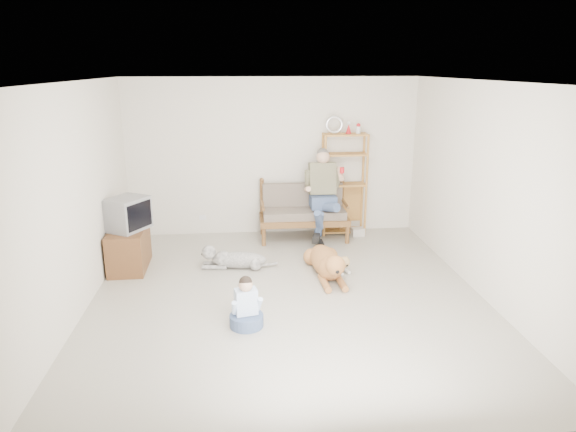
{
  "coord_description": "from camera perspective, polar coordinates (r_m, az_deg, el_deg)",
  "views": [
    {
      "loc": [
        -0.57,
        -6.03,
        2.87
      ],
      "look_at": [
        0.1,
        1.0,
        0.8
      ],
      "focal_mm": 32.0,
      "sensor_mm": 36.0,
      "label": 1
    }
  ],
  "objects": [
    {
      "name": "crt_tv",
      "position": [
        7.69,
        -17.4,
        0.24
      ],
      "size": [
        0.67,
        0.71,
        0.47
      ],
      "rotation": [
        0.0,
        0.0,
        -0.54
      ],
      "color": "slate",
      "rests_on": "tv_stand"
    },
    {
      "name": "shaggy_dog",
      "position": [
        7.62,
        -6.2,
        -4.74
      ],
      "size": [
        1.18,
        0.35,
        0.35
      ],
      "rotation": [
        0.0,
        0.0,
        -1.67
      ],
      "color": "silver",
      "rests_on": "ground"
    },
    {
      "name": "wall_front",
      "position": [
        3.66,
        4.08,
        -8.22
      ],
      "size": [
        5.0,
        0.0,
        5.0
      ],
      "primitive_type": "plane",
      "rotation": [
        -1.57,
        0.0,
        0.0
      ],
      "color": "beige",
      "rests_on": "ground"
    },
    {
      "name": "wall_left",
      "position": [
        6.51,
        -22.49,
        1.59
      ],
      "size": [
        0.0,
        5.5,
        5.5
      ],
      "primitive_type": "plane",
      "rotation": [
        1.57,
        0.0,
        1.57
      ],
      "color": "beige",
      "rests_on": "ground"
    },
    {
      "name": "wall_outlet",
      "position": [
        9.16,
        -9.46,
        -0.16
      ],
      "size": [
        0.12,
        0.02,
        0.08
      ],
      "primitive_type": "cube",
      "color": "silver",
      "rests_on": "ground"
    },
    {
      "name": "child",
      "position": [
        5.94,
        -4.66,
        -10.19
      ],
      "size": [
        0.39,
        0.39,
        0.61
      ],
      "rotation": [
        0.0,
        0.0,
        0.22
      ],
      "color": "#44547E",
      "rests_on": "ground"
    },
    {
      "name": "terrier",
      "position": [
        7.55,
        5.55,
        -5.17
      ],
      "size": [
        0.35,
        0.67,
        0.26
      ],
      "rotation": [
        0.0,
        0.0,
        0.36
      ],
      "color": "white",
      "rests_on": "ground"
    },
    {
      "name": "tv_stand",
      "position": [
        7.87,
        -17.29,
        -3.49
      ],
      "size": [
        0.52,
        0.91,
        0.6
      ],
      "rotation": [
        0.0,
        0.0,
        0.02
      ],
      "color": "brown",
      "rests_on": "ground"
    },
    {
      "name": "loveseat",
      "position": [
        8.8,
        1.72,
        0.61
      ],
      "size": [
        1.51,
        0.72,
        0.95
      ],
      "rotation": [
        0.0,
        0.0,
        -0.01
      ],
      "color": "brown",
      "rests_on": "ground"
    },
    {
      "name": "floor",
      "position": [
        6.71,
        -0.02,
        -8.99
      ],
      "size": [
        5.5,
        5.5,
        0.0
      ],
      "primitive_type": "plane",
      "color": "#B8B1A1",
      "rests_on": "ground"
    },
    {
      "name": "wall_back",
      "position": [
        8.93,
        -1.69,
        6.55
      ],
      "size": [
        5.0,
        0.0,
        5.0
      ],
      "primitive_type": "plane",
      "rotation": [
        1.57,
        0.0,
        0.0
      ],
      "color": "beige",
      "rests_on": "ground"
    },
    {
      "name": "ceiling",
      "position": [
        6.06,
        -0.02,
        14.74
      ],
      "size": [
        5.5,
        5.5,
        0.0
      ],
      "primitive_type": "plane",
      "rotation": [
        3.14,
        0.0,
        0.0
      ],
      "color": "silver",
      "rests_on": "ground"
    },
    {
      "name": "book_stack",
      "position": [
        9.08,
        7.73,
        -1.76
      ],
      "size": [
        0.24,
        0.19,
        0.14
      ],
      "primitive_type": "cube",
      "rotation": [
        0.0,
        0.0,
        0.15
      ],
      "color": "beige",
      "rests_on": "ground"
    },
    {
      "name": "man",
      "position": [
        8.55,
        3.86,
        1.71
      ],
      "size": [
        0.59,
        0.84,
        1.37
      ],
      "color": "#44547E",
      "rests_on": "loveseat"
    },
    {
      "name": "golden_retriever",
      "position": [
        7.3,
        4.38,
        -5.23
      ],
      "size": [
        0.44,
        1.57,
        0.47
      ],
      "rotation": [
        0.0,
        0.0,
        0.05
      ],
      "color": "#A26838",
      "rests_on": "ground"
    },
    {
      "name": "wall_right",
      "position": [
        6.94,
        21.02,
        2.6
      ],
      "size": [
        0.0,
        5.5,
        5.5
      ],
      "primitive_type": "plane",
      "rotation": [
        1.57,
        0.0,
        -1.57
      ],
      "color": "beige",
      "rests_on": "ground"
    },
    {
      "name": "etagere",
      "position": [
        8.99,
        6.24,
        3.65
      ],
      "size": [
        0.79,
        0.34,
        2.07
      ],
      "color": "#B8773A",
      "rests_on": "ground"
    }
  ]
}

